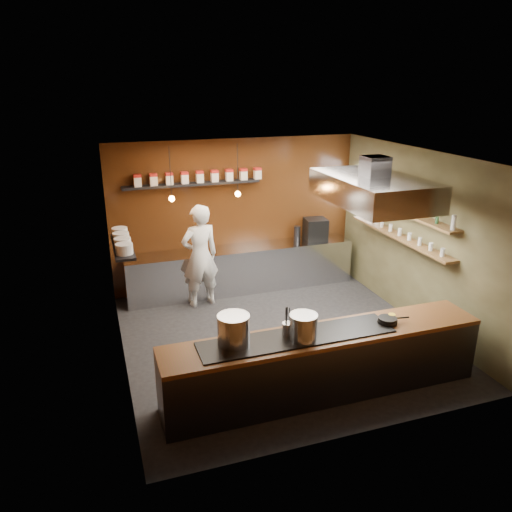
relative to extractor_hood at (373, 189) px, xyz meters
name	(u,v)px	position (x,y,z in m)	size (l,w,h in m)	color
floor	(280,338)	(-1.30, 0.40, -2.51)	(5.00, 5.00, 0.00)	black
back_wall	(236,214)	(-1.30, 2.90, -1.01)	(5.00, 5.00, 0.00)	#361909
left_wall	(117,272)	(-3.80, 0.40, -1.01)	(5.00, 5.00, 0.00)	#361909
right_wall	(418,238)	(1.20, 0.40, -1.01)	(5.00, 5.00, 0.00)	#474328
ceiling	(284,156)	(-1.30, 0.40, 0.49)	(5.00, 5.00, 0.00)	silver
window_pane	(366,195)	(1.15, 2.10, -0.61)	(1.00, 1.00, 0.00)	white
prep_counter	(242,269)	(-1.30, 2.57, -2.06)	(4.60, 0.65, 0.90)	silver
pass_counter	(324,363)	(-1.30, -1.20, -2.04)	(4.40, 0.72, 0.94)	#38383D
tin_shelf	(192,184)	(-2.20, 2.76, -0.31)	(2.60, 0.26, 0.04)	black
plate_shelf	(122,246)	(-3.64, 1.40, -0.96)	(0.30, 1.40, 0.04)	black
bottle_shelf_upper	(402,211)	(1.04, 0.70, -0.59)	(0.26, 2.80, 0.04)	brown
bottle_shelf_lower	(399,237)	(1.04, 0.70, -1.06)	(0.26, 2.80, 0.04)	brown
extractor_hood	(373,189)	(0.00, 0.00, 0.00)	(1.20, 2.00, 0.72)	#38383D
pendant_left	(172,196)	(-2.70, 2.10, -0.35)	(0.10, 0.10, 0.95)	black
pendant_right	(238,191)	(-1.50, 2.10, -0.35)	(0.10, 0.10, 0.95)	black
storage_tins	(200,177)	(-2.05, 2.76, -0.17)	(2.43, 0.13, 0.22)	beige
plate_stacks	(122,240)	(-3.64, 1.40, -0.86)	(0.26, 1.16, 0.16)	silver
bottles	(403,203)	(1.04, 0.70, -0.45)	(0.06, 2.66, 0.24)	silver
wine_glasses	(400,232)	(1.04, 0.70, -0.97)	(0.07, 2.37, 0.13)	silver
stockpot_large	(234,330)	(-2.53, -1.13, -1.37)	(0.41, 0.41, 0.40)	silver
stockpot_small	(303,327)	(-1.66, -1.28, -1.40)	(0.36, 0.36, 0.34)	#B2B5B9
utensil_crock	(287,329)	(-1.81, -1.13, -1.48)	(0.14, 0.14, 0.18)	silver
frying_pan	(388,320)	(-0.38, -1.23, -1.53)	(0.44, 0.27, 0.07)	black
butter_jar	(392,317)	(-0.27, -1.15, -1.54)	(0.10, 0.10, 0.09)	yellow
espresso_machine	(315,229)	(0.33, 2.62, -1.39)	(0.44, 0.42, 0.44)	black
chef	(200,256)	(-2.23, 2.13, -1.53)	(0.71, 0.47, 1.95)	silver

